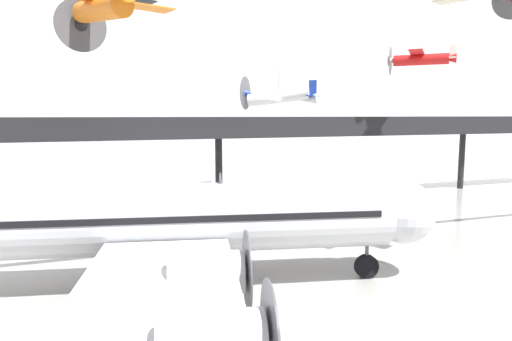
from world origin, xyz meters
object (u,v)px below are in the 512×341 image
Objects in this scene: airliner_silver_main at (149,221)px; suspended_plane_red_highwing at (421,59)px; suspended_plane_orange_highwing at (101,8)px; suspended_plane_white_twin at (279,97)px.

suspended_plane_red_highwing is (27.27, 13.29, 10.56)m from airliner_silver_main.
suspended_plane_white_twin is at bearing -97.23° from suspended_plane_orange_highwing.
suspended_plane_white_twin is 16.90m from suspended_plane_red_highwing.
suspended_plane_red_highwing is at bearing -131.05° from suspended_plane_white_twin.
airliner_silver_main is 3.27× the size of suspended_plane_white_twin.
airliner_silver_main is 16.34m from suspended_plane_white_twin.
airliner_silver_main is 32.12m from suspended_plane_red_highwing.
suspended_plane_red_highwing is (28.96, 6.12, -1.17)m from suspended_plane_orange_highwing.
airliner_silver_main is at bearing 78.43° from suspended_plane_white_twin.
suspended_plane_orange_highwing reaches higher than suspended_plane_red_highwing.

